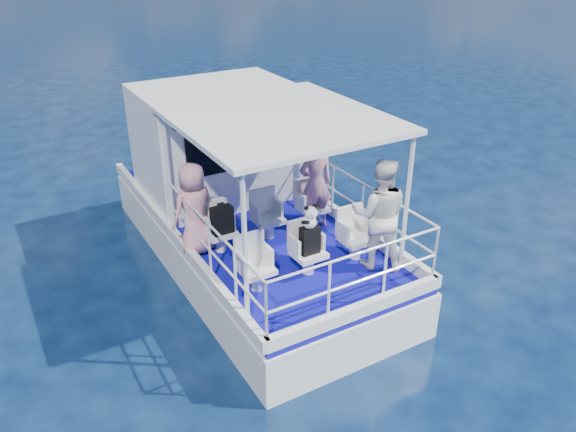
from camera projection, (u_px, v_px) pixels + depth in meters
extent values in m
plane|color=black|center=(275.00, 286.00, 10.03)|extent=(2000.00, 2000.00, 0.00)
cube|color=white|center=(250.00, 260.00, 10.80)|extent=(3.00, 7.00, 1.60)
cube|color=#0B087B|center=(248.00, 221.00, 10.41)|extent=(2.90, 6.90, 0.10)
cube|color=white|center=(217.00, 142.00, 10.89)|extent=(2.85, 2.00, 2.20)
cube|color=white|center=(279.00, 119.00, 8.45)|extent=(3.00, 3.20, 0.08)
cylinder|color=white|center=(245.00, 251.00, 7.21)|extent=(0.07, 0.07, 2.20)
cylinder|color=white|center=(407.00, 205.00, 8.41)|extent=(0.07, 0.07, 2.20)
cylinder|color=white|center=(169.00, 175.00, 9.44)|extent=(0.07, 0.07, 2.20)
cylinder|color=white|center=(305.00, 147.00, 10.65)|extent=(0.07, 0.07, 2.20)
cube|color=white|center=(221.00, 240.00, 9.29)|extent=(0.48, 0.46, 0.38)
cube|color=white|center=(268.00, 227.00, 9.69)|extent=(0.48, 0.46, 0.38)
cube|color=white|center=(312.00, 216.00, 10.09)|extent=(0.48, 0.46, 0.38)
cube|color=white|center=(257.00, 278.00, 8.29)|extent=(0.48, 0.46, 0.38)
cube|color=white|center=(308.00, 262.00, 8.69)|extent=(0.48, 0.46, 0.38)
cube|color=white|center=(355.00, 247.00, 9.09)|extent=(0.48, 0.46, 0.38)
imported|color=pink|center=(194.00, 209.00, 8.99)|extent=(0.65, 0.52, 1.56)
imported|color=pink|center=(316.00, 183.00, 9.78)|extent=(0.68, 0.51, 1.67)
imported|color=white|center=(379.00, 214.00, 8.57)|extent=(1.11, 1.07, 1.80)
cube|color=black|center=(222.00, 220.00, 9.04)|extent=(0.35, 0.20, 0.46)
cube|color=black|center=(310.00, 240.00, 8.46)|extent=(0.30, 0.17, 0.44)
cube|color=black|center=(221.00, 205.00, 8.93)|extent=(0.11, 0.07, 0.07)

